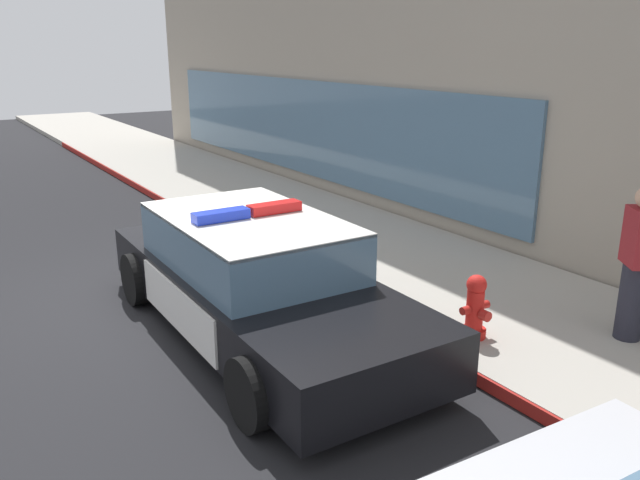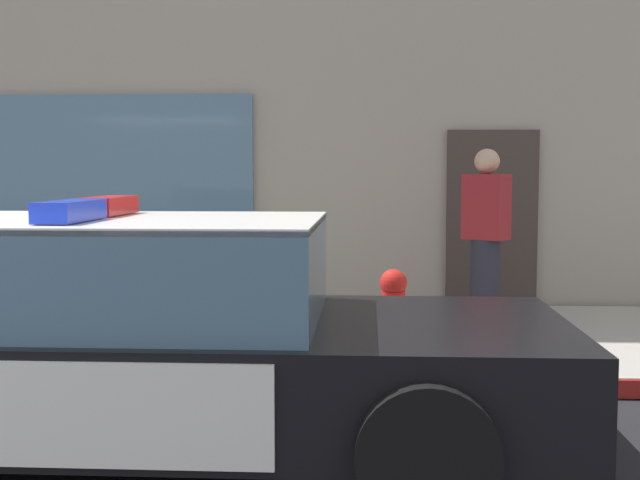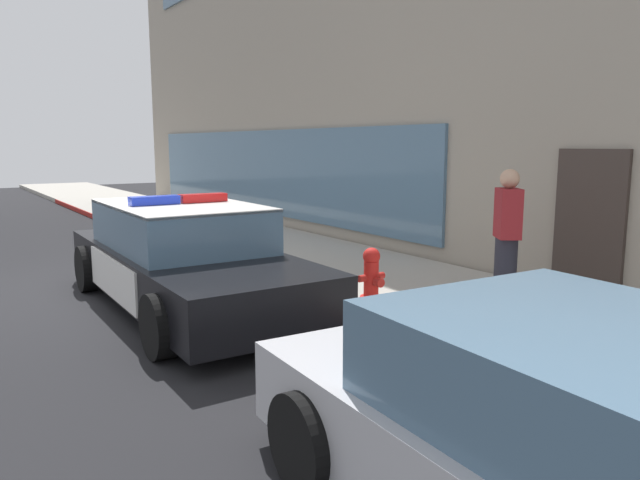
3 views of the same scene
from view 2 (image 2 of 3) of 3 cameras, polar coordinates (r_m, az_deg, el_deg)
name	(u,v)px [view 2 (image 2 of 3)]	position (r m, az deg, el deg)	size (l,w,h in m)	color
sidewalk	(13,338)	(8.45, -20.28, -6.29)	(48.00, 3.25, 0.15)	#A39E93
police_cruiser	(118,338)	(5.05, -13.67, -6.51)	(5.12, 2.15, 1.49)	black
fire_hydrant	(394,316)	(6.67, 5.08, -5.20)	(0.34, 0.39, 0.73)	red
pedestrian_on_sidewalk	(486,238)	(8.09, 11.28, 0.14)	(0.48, 0.45, 1.71)	#23232D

